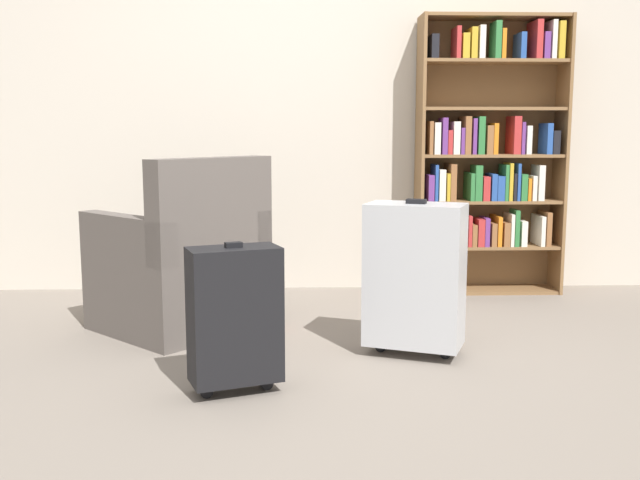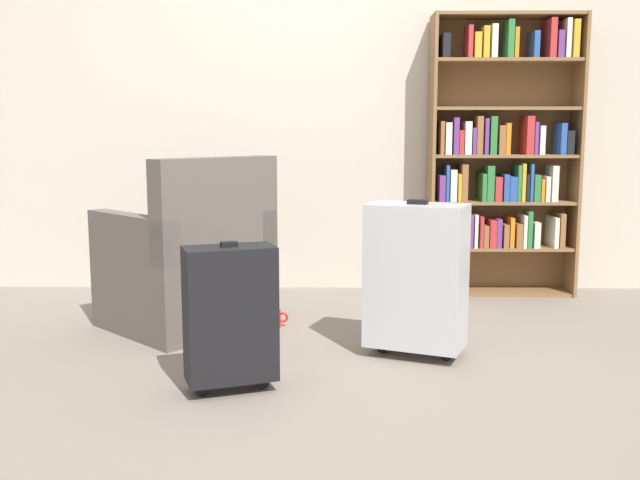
% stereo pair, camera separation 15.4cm
% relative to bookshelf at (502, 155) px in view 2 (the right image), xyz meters
% --- Properties ---
extents(ground_plane, '(8.26, 8.26, 0.00)m').
position_rel_bookshelf_xyz_m(ground_plane, '(-1.14, -1.73, -0.88)').
color(ground_plane, slate).
extents(back_wall, '(4.72, 0.10, 2.60)m').
position_rel_bookshelf_xyz_m(back_wall, '(-1.14, 0.19, 0.42)').
color(back_wall, beige).
rests_on(back_wall, ground).
extents(bookshelf, '(0.91, 0.26, 1.73)m').
position_rel_bookshelf_xyz_m(bookshelf, '(0.00, 0.00, 0.00)').
color(bookshelf, brown).
rests_on(bookshelf, ground).
extents(armchair, '(0.99, 0.99, 0.90)m').
position_rel_bookshelf_xyz_m(armchair, '(-1.81, -0.84, -0.56)').
color(armchair, '#59514C').
rests_on(armchair, ground).
extents(mug, '(0.12, 0.08, 0.10)m').
position_rel_bookshelf_xyz_m(mug, '(-1.37, -0.84, -0.83)').
color(mug, red).
rests_on(mug, ground).
extents(suitcase_silver, '(0.49, 0.39, 0.72)m').
position_rel_bookshelf_xyz_m(suitcase_silver, '(-0.68, -1.33, -0.50)').
color(suitcase_silver, '#B7BABF').
rests_on(suitcase_silver, ground).
extents(suitcase_black, '(0.39, 0.29, 0.60)m').
position_rel_bookshelf_xyz_m(suitcase_black, '(-1.46, -1.80, -0.56)').
color(suitcase_black, black).
rests_on(suitcase_black, ground).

